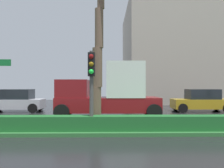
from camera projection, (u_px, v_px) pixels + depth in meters
ground_plane at (7, 126)px, 11.94m from camera, size 90.00×42.00×0.10m
traffic_signal_median_right at (91, 76)px, 9.44m from camera, size 0.28×0.43×3.25m
car_in_traffic_second at (15, 101)px, 17.92m from camera, size 4.30×2.02×1.72m
box_truck_lead at (109, 93)px, 14.76m from camera, size 6.40×2.64×3.46m
car_in_traffic_third at (201, 101)px, 17.99m from camera, size 4.30×2.02×1.72m
building_far_right at (209, 56)px, 30.87m from camera, size 21.90×14.38×11.91m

